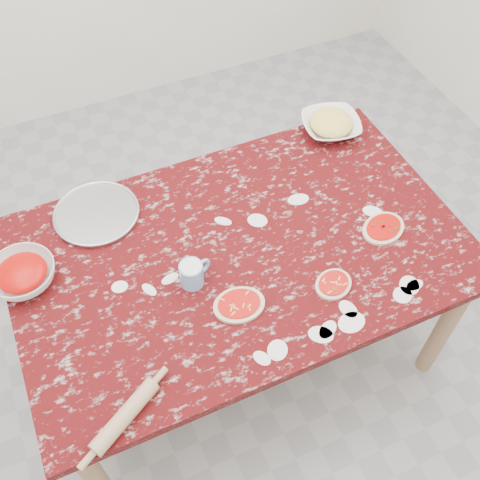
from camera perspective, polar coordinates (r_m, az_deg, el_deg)
name	(u,v)px	position (r m, az deg, el deg)	size (l,w,h in m)	color
ground	(240,346)	(2.63, 0.00, -10.76)	(4.00, 4.00, 0.00)	gray
worktable	(240,262)	(2.06, 0.00, -2.27)	(1.60, 1.00, 0.75)	#3F080A
pizza_tray	(97,214)	(2.16, -14.38, 2.58)	(0.31, 0.31, 0.01)	#B2B2B7
sauce_bowl	(23,275)	(2.02, -21.25, -3.34)	(0.23, 0.23, 0.07)	white
cheese_bowl	(331,126)	(2.44, 9.22, 11.41)	(0.24, 0.24, 0.06)	white
flour_mug	(192,273)	(1.88, -4.87, -3.41)	(0.12, 0.08, 0.09)	#74A6DD
pizza_left	(239,305)	(1.86, -0.09, -6.61)	(0.19, 0.15, 0.02)	beige
pizza_mid	(333,284)	(1.93, 9.48, -4.45)	(0.17, 0.15, 0.02)	beige
pizza_right	(383,228)	(2.11, 14.38, 1.17)	(0.21, 0.18, 0.02)	beige
rolling_pin	(125,416)	(1.71, -11.63, -17.15)	(0.05, 0.05, 0.25)	tan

